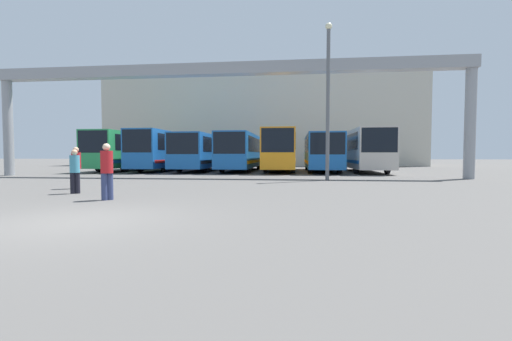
{
  "coord_description": "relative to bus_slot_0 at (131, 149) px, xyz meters",
  "views": [
    {
      "loc": [
        4.61,
        -6.62,
        1.41
      ],
      "look_at": [
        1.89,
        16.88,
        0.3
      ],
      "focal_mm": 24.0,
      "sensor_mm": 36.0,
      "label": 1
    }
  ],
  "objects": [
    {
      "name": "bus_slot_5",
      "position": [
        16.91,
        -0.64,
        -0.15
      ],
      "size": [
        2.57,
        10.64,
        3.0
      ],
      "color": "#1959A5",
      "rests_on": "ground"
    },
    {
      "name": "pedestrian_near_center",
      "position": [
        5.79,
        -16.35,
        -0.97
      ],
      "size": [
        0.36,
        0.36,
        1.72
      ],
      "rotation": [
        0.0,
        0.0,
        2.57
      ],
      "color": "gray",
      "rests_on": "ground"
    },
    {
      "name": "overhead_gantry",
      "position": [
        10.14,
        -8.51,
        4.02
      ],
      "size": [
        29.69,
        0.8,
        7.0
      ],
      "color": "gray",
      "rests_on": "ground"
    },
    {
      "name": "bus_slot_1",
      "position": [
        3.38,
        0.21,
        0.03
      ],
      "size": [
        2.43,
        12.34,
        3.32
      ],
      "color": "#1959A5",
      "rests_on": "ground"
    },
    {
      "name": "bus_slot_6",
      "position": [
        20.29,
        -0.8,
        0.02
      ],
      "size": [
        2.57,
        10.32,
        3.3
      ],
      "color": "beige",
      "rests_on": "ground"
    },
    {
      "name": "bus_slot_2",
      "position": [
        6.76,
        -0.09,
        -0.12
      ],
      "size": [
        2.59,
        11.74,
        3.05
      ],
      "color": "#1959A5",
      "rests_on": "ground"
    },
    {
      "name": "pedestrian_far_center",
      "position": [
        8.97,
        -19.53,
        -0.96
      ],
      "size": [
        0.36,
        0.36,
        1.75
      ],
      "rotation": [
        0.0,
        0.0,
        3.96
      ],
      "color": "navy",
      "rests_on": "ground"
    },
    {
      "name": "bus_slot_4",
      "position": [
        13.53,
        0.16,
        0.03
      ],
      "size": [
        2.48,
        12.23,
        3.33
      ],
      "color": "orange",
      "rests_on": "ground"
    },
    {
      "name": "ground_plane",
      "position": [
        10.14,
        -22.83,
        -1.88
      ],
      "size": [
        200.0,
        200.0,
        0.0
      ],
      "primitive_type": "plane",
      "color": "#514F4C"
    },
    {
      "name": "bus_slot_3",
      "position": [
        10.14,
        0.01,
        -0.1
      ],
      "size": [
        2.5,
        11.95,
        3.1
      ],
      "color": "#1959A5",
      "rests_on": "ground"
    },
    {
      "name": "building_backdrop",
      "position": [
        10.14,
        18.17,
        4.22
      ],
      "size": [
        40.37,
        12.0,
        12.21
      ],
      "color": "#B7B2A3",
      "rests_on": "ground"
    },
    {
      "name": "lamp_post",
      "position": [
        16.47,
        -10.63,
        2.68
      ],
      "size": [
        0.36,
        0.36,
        8.4
      ],
      "color": "#595B60",
      "rests_on": "ground"
    },
    {
      "name": "pedestrian_near_right",
      "position": [
        6.87,
        -18.02,
        -1.04
      ],
      "size": [
        0.33,
        0.33,
        1.59
      ],
      "rotation": [
        0.0,
        0.0,
        0.61
      ],
      "color": "black",
      "rests_on": "ground"
    },
    {
      "name": "bus_slot_0",
      "position": [
        0.0,
        0.0,
        0.0
      ],
      "size": [
        2.53,
        11.92,
        3.27
      ],
      "color": "#268C4C",
      "rests_on": "ground"
    }
  ]
}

